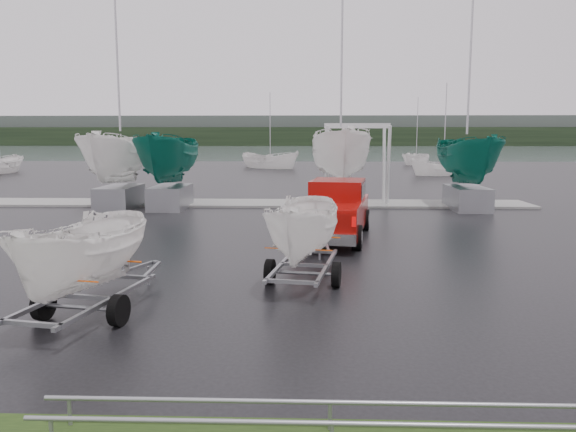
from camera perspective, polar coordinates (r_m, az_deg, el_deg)
The scene contains 18 objects.
ground_plane at distance 16.46m, azimuth -11.15°, elevation -4.36°, with size 120.00×120.00×0.00m, color black.
lake at distance 115.75m, azimuth 0.11°, elevation 6.49°, with size 300.00×300.00×0.00m, color slate.
dock at distance 29.09m, azimuth -5.39°, elevation 1.30°, with size 30.00×3.00×0.12m, color gray.
treeline at distance 185.68m, azimuth 0.81°, elevation 8.08°, with size 300.00×8.00×6.00m, color black.
far_hill at distance 193.68m, azimuth 0.86°, elevation 8.68°, with size 300.00×6.00×10.00m, color #4C5651.
pickup_truck at distance 19.70m, azimuth 4.85°, elevation 0.83°, with size 2.92×6.10×1.95m.
trailer_hitched at distance 13.21m, azimuth 1.69°, elevation 3.78°, with size 1.86×3.75×4.63m.
trailer_parked at distance 11.24m, azimuth -20.35°, elevation 2.23°, with size 1.88×3.76×4.54m.
boat_hoist at distance 28.76m, azimuth 7.00°, elevation 6.44°, with size 3.30×2.18×4.12m.
keelboat_0 at distance 28.14m, azimuth -17.03°, elevation 8.94°, with size 2.55×3.20×10.73m.
keelboat_1 at distance 27.65m, azimuth -12.05°, elevation 8.95°, with size 2.50×3.20×7.75m.
keelboat_2 at distance 26.70m, azimuth 5.46°, elevation 9.97°, with size 2.74×3.20×10.92m.
keelboat_3 at distance 28.01m, azimuth 18.01°, elevation 8.42°, with size 2.41×3.20×10.58m.
mast_rack_2 at distance 6.93m, azimuth 4.38°, elevation -19.28°, with size 7.00×0.56×0.06m.
moored_boat_0 at distance 59.14m, azimuth -27.12°, elevation 3.91°, with size 2.49×2.55×11.30m.
moored_boat_1 at distance 60.47m, azimuth -1.81°, elevation 4.88°, with size 4.09×4.07×11.82m.
moored_boat_2 at distance 51.30m, azimuth 15.49°, elevation 3.99°, with size 2.67×2.62×11.05m.
moored_boat_3 at distance 69.47m, azimuth 12.87°, elevation 5.12°, with size 3.12×3.14×10.97m.
Camera 1 is at (3.71, -15.64, 3.55)m, focal length 35.00 mm.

